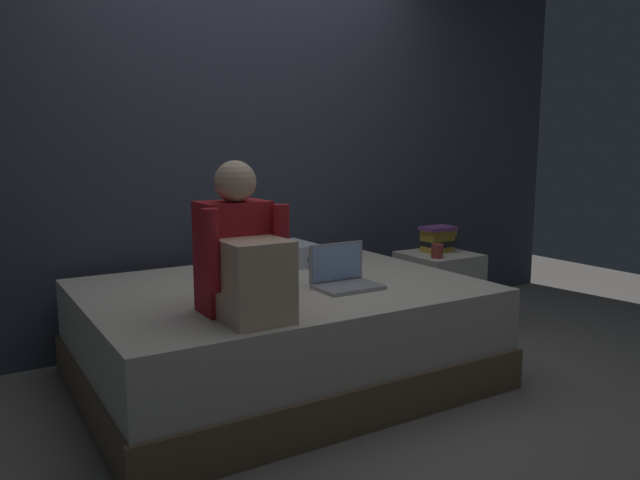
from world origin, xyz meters
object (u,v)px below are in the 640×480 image
(nightstand, at_px, (438,292))
(bed, at_px, (281,333))
(pillow, at_px, (268,256))
(person_sitting, at_px, (243,257))
(laptop, at_px, (343,277))
(mug, at_px, (437,251))
(clothes_pile, at_px, (321,257))
(book_stack, at_px, (438,238))

(nightstand, bearing_deg, bed, -170.70)
(pillow, bearing_deg, person_sitting, -122.42)
(nightstand, bearing_deg, pillow, 168.30)
(laptop, xyz_separation_m, mug, (0.93, 0.32, 0.00))
(laptop, relative_size, clothes_pile, 1.14)
(nightstand, xyz_separation_m, clothes_pile, (-0.85, 0.11, 0.31))
(person_sitting, xyz_separation_m, mug, (1.57, 0.52, -0.20))
(pillow, xyz_separation_m, mug, (1.01, -0.36, -0.01))
(pillow, distance_m, mug, 1.08)
(laptop, bearing_deg, pillow, 97.32)
(nightstand, xyz_separation_m, book_stack, (0.03, 0.05, 0.36))
(bed, xyz_separation_m, person_sitting, (-0.40, -0.43, 0.51))
(nightstand, distance_m, laptop, 1.19)
(laptop, distance_m, pillow, 0.69)
(pillow, xyz_separation_m, book_stack, (1.17, -0.19, 0.04))
(book_stack, relative_size, clothes_pile, 0.84)
(book_stack, bearing_deg, clothes_pile, 175.96)
(bed, relative_size, clothes_pile, 7.12)
(laptop, distance_m, book_stack, 1.19)
(bed, relative_size, book_stack, 8.51)
(mug, bearing_deg, book_stack, 46.63)
(laptop, bearing_deg, nightstand, 22.76)
(nightstand, relative_size, person_sitting, 0.81)
(bed, relative_size, nightstand, 3.76)
(laptop, bearing_deg, mug, 19.24)
(nightstand, height_order, mug, mug)
(pillow, bearing_deg, clothes_pile, -23.53)
(nightstand, height_order, pillow, pillow)
(pillow, height_order, clothes_pile, pillow)
(person_sitting, xyz_separation_m, laptop, (0.65, 0.20, -0.20))
(laptop, distance_m, clothes_pile, 0.59)
(person_sitting, distance_m, mug, 1.67)
(laptop, relative_size, book_stack, 1.36)
(nightstand, relative_size, laptop, 1.66)
(person_sitting, bearing_deg, nightstand, 20.71)
(bed, xyz_separation_m, mug, (1.17, 0.09, 0.32))
(mug, bearing_deg, nightstand, 42.69)
(bed, height_order, book_stack, book_stack)
(person_sitting, relative_size, pillow, 1.17)
(nightstand, relative_size, pillow, 0.95)
(nightstand, distance_m, book_stack, 0.36)
(nightstand, bearing_deg, person_sitting, -159.29)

